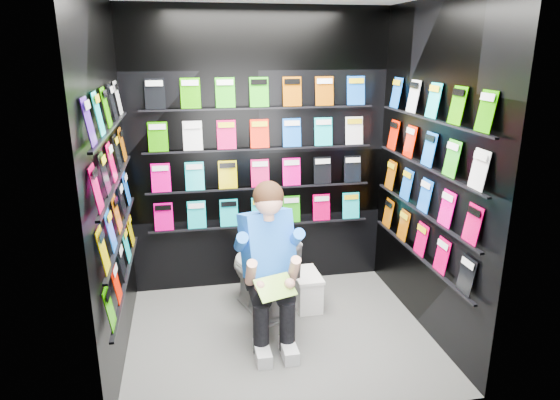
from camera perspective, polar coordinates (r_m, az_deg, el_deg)
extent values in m
plane|color=#565653|center=(4.20, -0.02, -15.21)|extent=(2.40, 2.40, 0.00)
cube|color=black|center=(4.63, -2.38, 5.33)|extent=(2.40, 0.04, 2.60)
cube|color=black|center=(2.74, 3.95, -3.03)|extent=(2.40, 0.04, 2.60)
cube|color=black|center=(3.65, -18.87, 1.19)|extent=(0.04, 2.00, 2.60)
cube|color=black|center=(4.07, 16.85, 2.95)|extent=(0.04, 2.00, 2.60)
imported|color=white|center=(4.39, -2.28, -8.18)|extent=(0.63, 0.84, 0.73)
cube|color=white|center=(4.56, 3.02, -10.34)|extent=(0.22, 0.39, 0.29)
cube|color=white|center=(4.49, 3.05, -8.56)|extent=(0.24, 0.41, 0.03)
cube|color=green|center=(3.65, -0.55, -9.95)|extent=(0.32, 0.24, 0.12)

